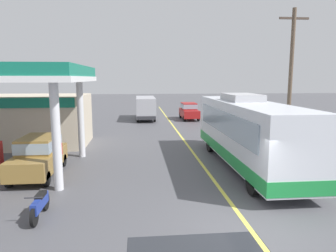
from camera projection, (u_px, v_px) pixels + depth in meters
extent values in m
plane|color=#4C4C51|center=(173.00, 126.00, 29.20)|extent=(120.00, 120.00, 0.00)
cube|color=#D8CC4C|center=(181.00, 136.00, 24.29)|extent=(0.16, 50.00, 0.01)
cube|color=silver|center=(247.00, 130.00, 15.73)|extent=(2.50, 11.00, 2.90)
cube|color=#1E8C3F|center=(246.00, 151.00, 15.90)|extent=(2.54, 11.04, 0.56)
cube|color=#8C9EAD|center=(305.00, 142.00, 10.29)|extent=(2.30, 0.10, 1.40)
cube|color=#8C9EAD|center=(223.00, 122.00, 15.54)|extent=(0.06, 9.35, 1.10)
cube|color=#8C9EAD|center=(271.00, 121.00, 15.78)|extent=(0.06, 9.35, 1.10)
cube|color=white|center=(306.00, 121.00, 10.20)|extent=(1.75, 0.08, 0.32)
cube|color=#B2B2B7|center=(242.00, 97.00, 16.46)|extent=(1.60, 2.80, 0.36)
cylinder|color=black|center=(253.00, 182.00, 12.00)|extent=(0.30, 1.00, 1.00)
cylinder|color=black|center=(307.00, 181.00, 12.21)|extent=(0.30, 1.00, 1.00)
cylinder|color=black|center=(210.00, 144.00, 19.08)|extent=(0.30, 1.00, 1.00)
cylinder|color=black|center=(245.00, 143.00, 19.29)|extent=(0.30, 1.00, 1.00)
cylinder|color=silver|center=(56.00, 134.00, 12.28)|extent=(0.36, 0.36, 4.60)
cylinder|color=silver|center=(81.00, 117.00, 17.59)|extent=(0.36, 0.36, 4.60)
cube|color=beige|center=(34.00, 120.00, 20.77)|extent=(7.00, 4.40, 3.40)
cube|color=#147259|center=(21.00, 103.00, 18.36)|extent=(6.30, 0.10, 0.60)
cube|color=olive|center=(39.00, 161.00, 14.34)|extent=(1.70, 4.20, 0.80)
cube|color=olive|center=(39.00, 144.00, 14.42)|extent=(1.50, 2.31, 0.70)
cube|color=#8C9EAD|center=(39.00, 144.00, 14.42)|extent=(1.53, 2.35, 0.49)
cylinder|color=black|center=(9.00, 180.00, 12.86)|extent=(0.20, 0.64, 0.64)
cylinder|color=black|center=(46.00, 179.00, 13.00)|extent=(0.20, 0.64, 0.64)
cylinder|color=black|center=(33.00, 161.00, 15.81)|extent=(0.20, 0.64, 0.64)
cylinder|color=black|center=(63.00, 160.00, 15.95)|extent=(0.20, 0.64, 0.64)
cube|color=#A5A5AD|center=(146.00, 107.00, 33.85)|extent=(2.00, 6.00, 2.10)
cube|color=#8C9EAD|center=(146.00, 103.00, 33.79)|extent=(2.04, 5.10, 0.80)
cube|color=#2D2D33|center=(146.00, 118.00, 30.98)|extent=(1.90, 0.16, 0.36)
cylinder|color=black|center=(138.00, 118.00, 31.96)|extent=(0.22, 0.76, 0.76)
cylinder|color=black|center=(155.00, 118.00, 32.13)|extent=(0.22, 0.76, 0.76)
cylinder|color=black|center=(138.00, 114.00, 35.89)|extent=(0.22, 0.76, 0.76)
cylinder|color=black|center=(153.00, 114.00, 36.06)|extent=(0.22, 0.76, 0.76)
cylinder|color=black|center=(34.00, 217.00, 9.48)|extent=(0.10, 0.60, 0.60)
cylinder|color=black|center=(46.00, 201.00, 10.66)|extent=(0.10, 0.60, 0.60)
cube|color=navy|center=(40.00, 203.00, 10.04)|extent=(0.20, 1.30, 0.36)
cube|color=black|center=(41.00, 195.00, 10.15)|extent=(0.24, 0.60, 0.12)
cylinder|color=#2D2D33|center=(33.00, 198.00, 9.43)|extent=(0.55, 0.04, 0.04)
cylinder|color=#33333F|center=(26.00, 163.00, 15.03)|extent=(0.14, 0.14, 0.82)
cylinder|color=#33333F|center=(30.00, 163.00, 15.05)|extent=(0.14, 0.14, 0.82)
cube|color=#D8CC4C|center=(27.00, 149.00, 14.93)|extent=(0.36, 0.22, 0.60)
sphere|color=tan|center=(26.00, 140.00, 14.86)|extent=(0.22, 0.22, 0.22)
cylinder|color=#D8CC4C|center=(22.00, 150.00, 14.92)|extent=(0.09, 0.09, 0.58)
cylinder|color=#D8CC4C|center=(32.00, 150.00, 14.96)|extent=(0.09, 0.09, 0.58)
cylinder|color=#33333F|center=(56.00, 162.00, 15.33)|extent=(0.14, 0.14, 0.82)
cylinder|color=#33333F|center=(59.00, 162.00, 15.34)|extent=(0.14, 0.14, 0.82)
cube|color=#BF3333|center=(57.00, 148.00, 15.23)|extent=(0.36, 0.22, 0.60)
sphere|color=tan|center=(56.00, 139.00, 15.16)|extent=(0.22, 0.22, 0.22)
cylinder|color=#BF3333|center=(52.00, 149.00, 15.21)|extent=(0.09, 0.09, 0.58)
cylinder|color=#BF3333|center=(61.00, 149.00, 15.26)|extent=(0.09, 0.09, 0.58)
cube|color=maroon|center=(189.00, 113.00, 33.92)|extent=(1.70, 4.20, 0.80)
cube|color=maroon|center=(189.00, 106.00, 34.00)|extent=(1.50, 2.31, 0.70)
cube|color=#8C9EAD|center=(189.00, 106.00, 34.00)|extent=(1.53, 2.35, 0.49)
cylinder|color=black|center=(184.00, 118.00, 32.44)|extent=(0.20, 0.64, 0.64)
cylinder|color=black|center=(198.00, 118.00, 32.58)|extent=(0.20, 0.64, 0.64)
cylinder|color=black|center=(180.00, 115.00, 35.39)|extent=(0.20, 0.64, 0.64)
cylinder|color=black|center=(193.00, 115.00, 35.53)|extent=(0.20, 0.64, 0.64)
cylinder|color=brown|center=(290.00, 82.00, 18.76)|extent=(0.24, 0.24, 8.61)
cube|color=#4C3D33|center=(294.00, 18.00, 18.19)|extent=(1.80, 0.12, 0.12)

